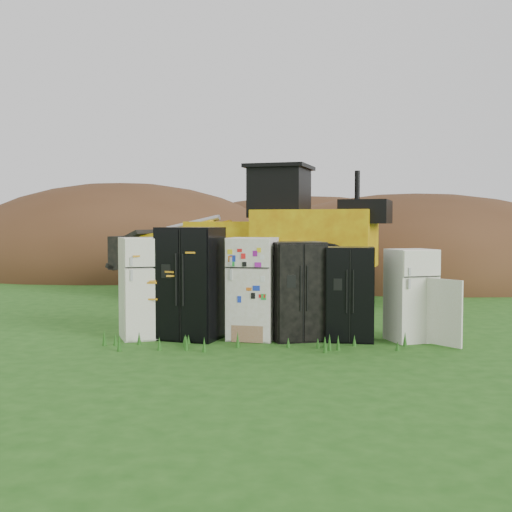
{
  "coord_description": "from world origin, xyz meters",
  "views": [
    {
      "loc": [
        0.21,
        -11.34,
        2.09
      ],
      "look_at": [
        -0.52,
        2.0,
        1.39
      ],
      "focal_mm": 45.0,
      "sensor_mm": 36.0,
      "label": 1
    }
  ],
  "objects_px": {
    "fridge_sticker": "(252,288)",
    "fridge_leftmost": "(144,288)",
    "fridge_dark_mid": "(297,291)",
    "fridge_black_right": "(350,294)",
    "wheel_loader": "(248,232)",
    "fridge_open_door": "(411,295)",
    "fridge_black_side": "(190,283)"
  },
  "relations": [
    {
      "from": "fridge_leftmost",
      "to": "fridge_open_door",
      "type": "relative_size",
      "value": 1.12
    },
    {
      "from": "fridge_sticker",
      "to": "fridge_black_right",
      "type": "distance_m",
      "value": 1.73
    },
    {
      "from": "fridge_leftmost",
      "to": "fridge_sticker",
      "type": "relative_size",
      "value": 1.0
    },
    {
      "from": "fridge_black_side",
      "to": "wheel_loader",
      "type": "relative_size",
      "value": 0.27
    },
    {
      "from": "fridge_sticker",
      "to": "fridge_open_door",
      "type": "bearing_deg",
      "value": 9.31
    },
    {
      "from": "wheel_loader",
      "to": "fridge_black_side",
      "type": "bearing_deg",
      "value": -81.55
    },
    {
      "from": "fridge_open_door",
      "to": "wheel_loader",
      "type": "distance_m",
      "value": 7.2
    },
    {
      "from": "fridge_leftmost",
      "to": "fridge_sticker",
      "type": "xyz_separation_m",
      "value": [
        1.96,
        0.0,
        -0.0
      ]
    },
    {
      "from": "fridge_sticker",
      "to": "wheel_loader",
      "type": "distance_m",
      "value": 6.38
    },
    {
      "from": "fridge_black_right",
      "to": "fridge_open_door",
      "type": "height_order",
      "value": "fridge_black_right"
    },
    {
      "from": "fridge_leftmost",
      "to": "fridge_dark_mid",
      "type": "relative_size",
      "value": 1.04
    },
    {
      "from": "fridge_black_side",
      "to": "fridge_open_door",
      "type": "distance_m",
      "value": 3.91
    },
    {
      "from": "fridge_black_side",
      "to": "fridge_leftmost",
      "type": "bearing_deg",
      "value": -166.59
    },
    {
      "from": "fridge_sticker",
      "to": "fridge_dark_mid",
      "type": "relative_size",
      "value": 1.04
    },
    {
      "from": "fridge_black_side",
      "to": "fridge_black_right",
      "type": "height_order",
      "value": "fridge_black_side"
    },
    {
      "from": "fridge_sticker",
      "to": "fridge_black_right",
      "type": "relative_size",
      "value": 1.1
    },
    {
      "from": "fridge_black_right",
      "to": "fridge_open_door",
      "type": "distance_m",
      "value": 1.07
    },
    {
      "from": "fridge_dark_mid",
      "to": "fridge_open_door",
      "type": "xyz_separation_m",
      "value": [
        2.0,
        0.0,
        -0.06
      ]
    },
    {
      "from": "fridge_leftmost",
      "to": "wheel_loader",
      "type": "bearing_deg",
      "value": 54.41
    },
    {
      "from": "fridge_dark_mid",
      "to": "fridge_black_right",
      "type": "height_order",
      "value": "fridge_dark_mid"
    },
    {
      "from": "fridge_black_right",
      "to": "fridge_open_door",
      "type": "relative_size",
      "value": 1.02
    },
    {
      "from": "fridge_sticker",
      "to": "wheel_loader",
      "type": "xyz_separation_m",
      "value": [
        -0.51,
        6.29,
        0.91
      ]
    },
    {
      "from": "fridge_black_side",
      "to": "fridge_open_door",
      "type": "relative_size",
      "value": 1.24
    },
    {
      "from": "fridge_black_side",
      "to": "fridge_dark_mid",
      "type": "relative_size",
      "value": 1.15
    },
    {
      "from": "fridge_leftmost",
      "to": "wheel_loader",
      "type": "distance_m",
      "value": 6.52
    },
    {
      "from": "fridge_black_right",
      "to": "fridge_leftmost",
      "type": "bearing_deg",
      "value": -175.66
    },
    {
      "from": "fridge_black_side",
      "to": "fridge_dark_mid",
      "type": "xyz_separation_m",
      "value": [
        1.91,
        0.01,
        -0.13
      ]
    },
    {
      "from": "fridge_leftmost",
      "to": "fridge_open_door",
      "type": "bearing_deg",
      "value": -22.88
    },
    {
      "from": "fridge_leftmost",
      "to": "fridge_black_right",
      "type": "xyz_separation_m",
      "value": [
        3.69,
        -0.05,
        -0.08
      ]
    },
    {
      "from": "fridge_open_door",
      "to": "wheel_loader",
      "type": "height_order",
      "value": "wheel_loader"
    },
    {
      "from": "fridge_leftmost",
      "to": "fridge_dark_mid",
      "type": "distance_m",
      "value": 2.76
    },
    {
      "from": "fridge_sticker",
      "to": "fridge_leftmost",
      "type": "bearing_deg",
      "value": -170.16
    }
  ]
}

